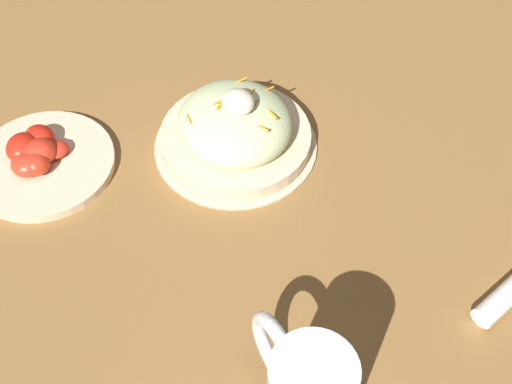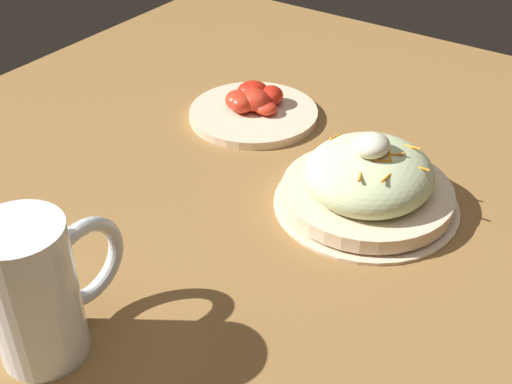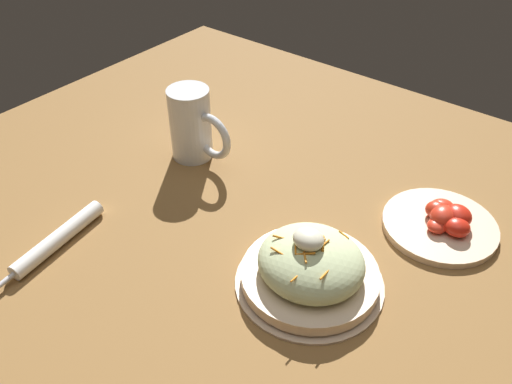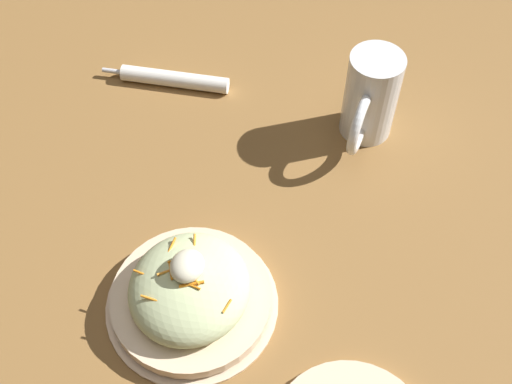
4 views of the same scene
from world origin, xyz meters
The scene contains 4 objects.
ground_plane centered at (0.00, 0.00, 0.00)m, with size 1.43×1.43×0.00m, color olive.
salad_plate centered at (-0.15, -0.02, 0.03)m, with size 0.23×0.23×0.11m.
beer_mug centered at (0.24, -0.17, 0.07)m, with size 0.15×0.08×0.15m.
napkin_roll centered at (0.23, 0.17, 0.01)m, with size 0.05×0.22×0.03m.
Camera 4 is at (-0.49, -0.23, 0.79)m, focal length 45.02 mm.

